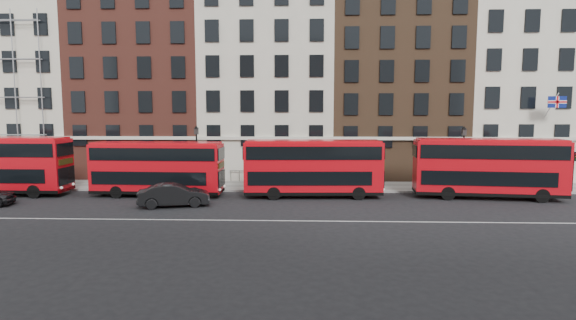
{
  "coord_description": "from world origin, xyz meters",
  "views": [
    {
      "loc": [
        3.71,
        -28.89,
        6.63
      ],
      "look_at": [
        2.47,
        5.0,
        3.0
      ],
      "focal_mm": 28.0,
      "sensor_mm": 36.0,
      "label": 1
    }
  ],
  "objects_px": {
    "bus_b": "(157,167)",
    "bus_c": "(312,167)",
    "car_front": "(174,195)",
    "traffic_light": "(574,164)",
    "bus_d": "(488,167)"
  },
  "relations": [
    {
      "from": "bus_b",
      "to": "bus_c",
      "type": "distance_m",
      "value": 12.22
    },
    {
      "from": "bus_c",
      "to": "bus_b",
      "type": "bearing_deg",
      "value": 177.63
    },
    {
      "from": "bus_d",
      "to": "traffic_light",
      "type": "height_order",
      "value": "bus_d"
    },
    {
      "from": "bus_d",
      "to": "traffic_light",
      "type": "xyz_separation_m",
      "value": [
        7.9,
        2.39,
        -0.02
      ]
    },
    {
      "from": "bus_d",
      "to": "traffic_light",
      "type": "relative_size",
      "value": 3.41
    },
    {
      "from": "bus_d",
      "to": "car_front",
      "type": "xyz_separation_m",
      "value": [
        -23.2,
        -3.8,
        -1.66
      ]
    },
    {
      "from": "bus_b",
      "to": "bus_d",
      "type": "bearing_deg",
      "value": 2.05
    },
    {
      "from": "bus_c",
      "to": "traffic_light",
      "type": "xyz_separation_m",
      "value": [
        21.3,
        2.39,
        0.05
      ]
    },
    {
      "from": "bus_c",
      "to": "car_front",
      "type": "distance_m",
      "value": 10.62
    },
    {
      "from": "bus_b",
      "to": "bus_c",
      "type": "relative_size",
      "value": 0.96
    },
    {
      "from": "bus_b",
      "to": "bus_d",
      "type": "relative_size",
      "value": 0.92
    },
    {
      "from": "bus_b",
      "to": "car_front",
      "type": "relative_size",
      "value": 2.08
    },
    {
      "from": "car_front",
      "to": "traffic_light",
      "type": "distance_m",
      "value": 31.75
    },
    {
      "from": "bus_c",
      "to": "bus_d",
      "type": "relative_size",
      "value": 0.96
    },
    {
      "from": "bus_b",
      "to": "bus_d",
      "type": "distance_m",
      "value": 25.63
    }
  ]
}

